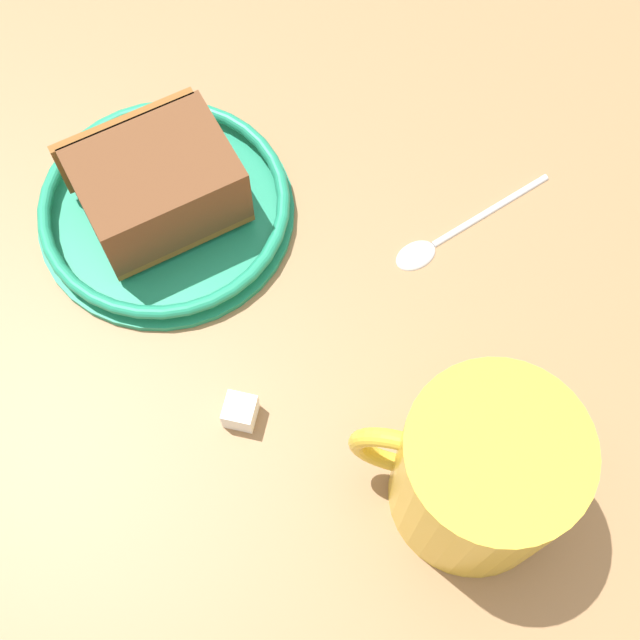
{
  "coord_description": "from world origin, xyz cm",
  "views": [
    {
      "loc": [
        16.8,
        -17.36,
        51.83
      ],
      "look_at": [
        2.5,
        -1.08,
        3.0
      ],
      "focal_mm": 48.43,
      "sensor_mm": 36.0,
      "label": 1
    }
  ],
  "objects_px": {
    "small_plate": "(165,208)",
    "cake_slice": "(157,183)",
    "teaspoon": "(442,238)",
    "tea_mug": "(481,472)",
    "sugar_cube": "(240,412)"
  },
  "relations": [
    {
      "from": "teaspoon",
      "to": "cake_slice",
      "type": "bearing_deg",
      "value": -145.4
    },
    {
      "from": "teaspoon",
      "to": "sugar_cube",
      "type": "relative_size",
      "value": 6.74
    },
    {
      "from": "tea_mug",
      "to": "sugar_cube",
      "type": "bearing_deg",
      "value": -158.1
    },
    {
      "from": "small_plate",
      "to": "tea_mug",
      "type": "xyz_separation_m",
      "value": [
        0.27,
        -0.02,
        0.04
      ]
    },
    {
      "from": "small_plate",
      "to": "teaspoon",
      "type": "relative_size",
      "value": 1.38
    },
    {
      "from": "cake_slice",
      "to": "teaspoon",
      "type": "bearing_deg",
      "value": 34.6
    },
    {
      "from": "small_plate",
      "to": "teaspoon",
      "type": "distance_m",
      "value": 0.19
    },
    {
      "from": "small_plate",
      "to": "tea_mug",
      "type": "distance_m",
      "value": 0.28
    },
    {
      "from": "teaspoon",
      "to": "tea_mug",
      "type": "bearing_deg",
      "value": -47.04
    },
    {
      "from": "cake_slice",
      "to": "sugar_cube",
      "type": "bearing_deg",
      "value": -27.32
    },
    {
      "from": "small_plate",
      "to": "sugar_cube",
      "type": "relative_size",
      "value": 9.29
    },
    {
      "from": "teaspoon",
      "to": "sugar_cube",
      "type": "distance_m",
      "value": 0.18
    },
    {
      "from": "small_plate",
      "to": "cake_slice",
      "type": "distance_m",
      "value": 0.03
    },
    {
      "from": "tea_mug",
      "to": "sugar_cube",
      "type": "height_order",
      "value": "tea_mug"
    },
    {
      "from": "cake_slice",
      "to": "teaspoon",
      "type": "height_order",
      "value": "cake_slice"
    }
  ]
}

